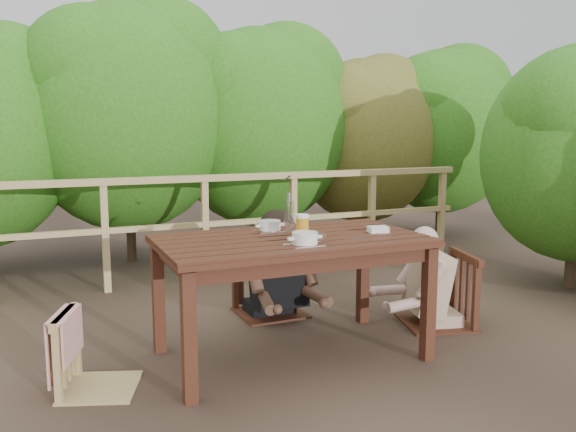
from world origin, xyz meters
name	(u,v)px	position (x,y,z in m)	size (l,w,h in m)	color
ground	(291,355)	(0.00, 0.00, 0.00)	(60.00, 60.00, 0.00)	#473428
table	(291,298)	(0.00, 0.00, 0.38)	(1.64, 0.92, 0.76)	#36190E
chair_left	(97,317)	(-1.18, -0.03, 0.42)	(0.42, 0.42, 0.84)	tan
chair_far	(270,251)	(0.19, 0.85, 0.50)	(0.50, 0.50, 1.00)	#36190E
chair_right	(438,258)	(1.24, 0.14, 0.50)	(0.50, 0.50, 1.00)	#36190E
woman	(269,233)	(0.19, 0.87, 0.64)	(0.52, 0.63, 1.28)	black
diner_right	(442,244)	(1.27, 0.14, 0.61)	(0.49, 0.60, 1.21)	tan
railing	(205,229)	(0.00, 2.00, 0.51)	(5.60, 0.10, 1.01)	tan
hedge_row	(208,85)	(0.40, 3.20, 1.90)	(6.60, 1.60, 3.80)	#285C15
soup_near	(305,239)	(-0.01, -0.23, 0.80)	(0.26, 0.26, 0.09)	white
soup_far	(270,226)	(-0.03, 0.28, 0.80)	(0.24, 0.24, 0.08)	silver
bread_roll	(305,238)	(0.02, -0.17, 0.80)	(0.12, 0.09, 0.07)	olive
beer_glass	(302,227)	(0.06, -0.05, 0.84)	(0.08, 0.08, 0.16)	orange
bottle	(289,214)	(0.06, 0.17, 0.90)	(0.06, 0.06, 0.27)	silver
tumbler	(322,238)	(0.12, -0.19, 0.79)	(0.06, 0.06, 0.07)	silver
butter_tub	(378,231)	(0.58, -0.08, 0.79)	(0.13, 0.09, 0.05)	white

